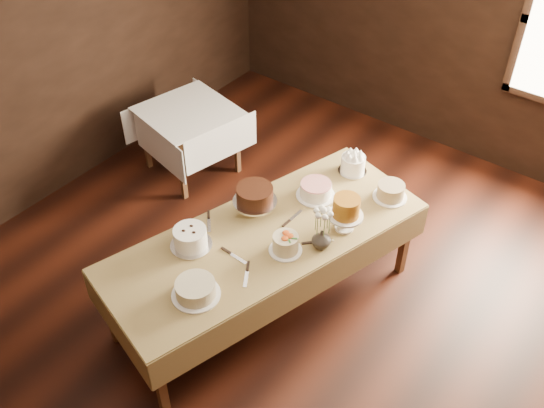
{
  "coord_description": "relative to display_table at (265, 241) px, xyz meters",
  "views": [
    {
      "loc": [
        2.08,
        -2.53,
        3.92
      ],
      "look_at": [
        0.0,
        0.2,
        0.95
      ],
      "focal_mm": 40.79,
      "sensor_mm": 36.0,
      "label": 1
    }
  ],
  "objects": [
    {
      "name": "side_table",
      "position": [
        -1.7,
        0.97,
        -0.08
      ],
      "size": [
        1.0,
        1.0,
        0.7
      ],
      "rotation": [
        0.0,
        0.0,
        -0.22
      ],
      "color": "#4F2F1A",
      "rests_on": "ground"
    },
    {
      "name": "cake_server_a",
      "position": [
        -0.01,
        -0.3,
        0.06
      ],
      "size": [
        0.24,
        0.04,
        0.01
      ],
      "primitive_type": "cube",
      "rotation": [
        0.0,
        0.0,
        -0.04
      ],
      "color": "silver",
      "rests_on": "display_table"
    },
    {
      "name": "floor",
      "position": [
        -0.04,
        -0.06,
        -0.71
      ],
      "size": [
        5.0,
        6.0,
        0.01
      ],
      "primitive_type": "cube",
      "color": "black",
      "rests_on": "ground"
    },
    {
      "name": "cake_server_d",
      "position": [
        0.38,
        0.21,
        0.06
      ],
      "size": [
        0.18,
        0.19,
        0.01
      ],
      "primitive_type": "cube",
      "rotation": [
        0.0,
        0.0,
        0.82
      ],
      "color": "silver",
      "rests_on": "display_table"
    },
    {
      "name": "flower_bouquet",
      "position": [
        0.39,
        0.16,
        0.32
      ],
      "size": [
        0.14,
        0.14,
        0.2
      ],
      "primitive_type": null,
      "color": "white",
      "rests_on": "flower_vase"
    },
    {
      "name": "wall_back",
      "position": [
        -0.04,
        2.94,
        0.69
      ],
      "size": [
        5.0,
        0.02,
        2.8
      ],
      "primitive_type": "cube",
      "color": "black",
      "rests_on": "ground"
    },
    {
      "name": "cake_chocolate",
      "position": [
        -0.22,
        0.16,
        0.17
      ],
      "size": [
        0.39,
        0.39,
        0.25
      ],
      "color": "silver",
      "rests_on": "display_table"
    },
    {
      "name": "cake_swirl",
      "position": [
        -0.36,
        -0.41,
        0.13
      ],
      "size": [
        0.31,
        0.31,
        0.15
      ],
      "color": "silver",
      "rests_on": "display_table"
    },
    {
      "name": "cake_speckled",
      "position": [
        0.52,
        0.94,
        0.12
      ],
      "size": [
        0.27,
        0.27,
        0.13
      ],
      "color": "white",
      "rests_on": "display_table"
    },
    {
      "name": "display_table",
      "position": [
        0.0,
        0.0,
        0.0
      ],
      "size": [
        1.61,
        2.63,
        0.76
      ],
      "rotation": [
        0.0,
        0.0,
        -0.28
      ],
      "color": "#4F2F1A",
      "rests_on": "ground"
    },
    {
      "name": "cake_meringue",
      "position": [
        0.1,
        1.05,
        0.13
      ],
      "size": [
        0.28,
        0.28,
        0.15
      ],
      "color": "silver",
      "rests_on": "display_table"
    },
    {
      "name": "cake_cream",
      "position": [
        -0.01,
        -0.73,
        0.11
      ],
      "size": [
        0.37,
        0.37,
        0.12
      ],
      "color": "white",
      "rests_on": "display_table"
    },
    {
      "name": "cake_server_c",
      "position": [
        0.05,
        0.32,
        0.06
      ],
      "size": [
        0.03,
        0.24,
        0.01
      ],
      "primitive_type": "cube",
      "rotation": [
        0.0,
        0.0,
        1.55
      ],
      "color": "silver",
      "rests_on": "display_table"
    },
    {
      "name": "cake_lattice",
      "position": [
        0.04,
        0.6,
        0.11
      ],
      "size": [
        0.35,
        0.35,
        0.12
      ],
      "color": "white",
      "rests_on": "display_table"
    },
    {
      "name": "cake_server_b",
      "position": [
        0.16,
        -0.42,
        0.06
      ],
      "size": [
        0.15,
        0.22,
        0.01
      ],
      "primitive_type": "cube",
      "rotation": [
        0.0,
        0.0,
        -1.0
      ],
      "color": "silver",
      "rests_on": "display_table"
    },
    {
      "name": "wall_left",
      "position": [
        -2.54,
        -0.06,
        0.69
      ],
      "size": [
        0.02,
        6.0,
        2.8
      ],
      "primitive_type": "cube",
      "color": "black",
      "rests_on": "ground"
    },
    {
      "name": "flower_vase",
      "position": [
        0.39,
        0.16,
        0.13
      ],
      "size": [
        0.15,
        0.15,
        0.15
      ],
      "primitive_type": "imported",
      "rotation": [
        0.0,
        0.0,
        3.19
      ],
      "color": "#2D2823",
      "rests_on": "display_table"
    },
    {
      "name": "cake_flowers",
      "position": [
        0.21,
        -0.04,
        0.12
      ],
      "size": [
        0.26,
        0.26,
        0.14
      ],
      "color": "white",
      "rests_on": "display_table"
    },
    {
      "name": "cake_caramel",
      "position": [
        0.42,
        0.42,
        0.19
      ],
      "size": [
        0.27,
        0.27,
        0.3
      ],
      "color": "white",
      "rests_on": "display_table"
    },
    {
      "name": "cake_server_e",
      "position": [
        -0.4,
        -0.17,
        0.06
      ],
      "size": [
        0.18,
        0.19,
        0.01
      ],
      "primitive_type": "cube",
      "rotation": [
        0.0,
        0.0,
        -0.82
      ],
      "color": "silver",
      "rests_on": "display_table"
    }
  ]
}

